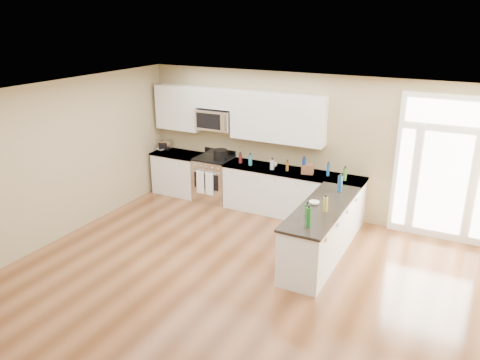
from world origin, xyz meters
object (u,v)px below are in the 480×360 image
object	(u,v)px
stockpot	(220,154)
toaster_oven	(166,145)
peninsula_cabinet	(321,235)
kitchen_range	(214,179)

from	to	relation	value
stockpot	toaster_oven	bearing A→B (deg)	175.37
peninsula_cabinet	toaster_oven	size ratio (longest dim) A/B	9.74
kitchen_range	toaster_oven	size ratio (longest dim) A/B	4.53
peninsula_cabinet	stockpot	distance (m)	3.12
peninsula_cabinet	toaster_oven	distance (m)	4.52
kitchen_range	stockpot	world-z (taller)	stockpot
peninsula_cabinet	stockpot	size ratio (longest dim) A/B	7.85
kitchen_range	stockpot	xyz separation A→B (m)	(0.18, -0.01, 0.58)
peninsula_cabinet	toaster_oven	bearing A→B (deg)	159.64
stockpot	toaster_oven	size ratio (longest dim) A/B	1.24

